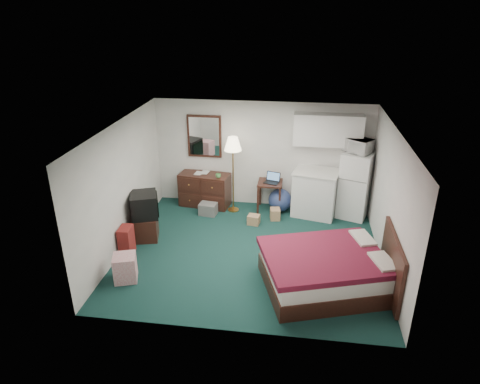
# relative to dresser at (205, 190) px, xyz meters

# --- Properties ---
(floor) EXTENTS (5.00, 4.50, 0.01)m
(floor) POSITION_rel_dresser_xyz_m (1.33, -1.98, -0.40)
(floor) COLOR #173A38
(floor) RESTS_ON ground
(ceiling) EXTENTS (5.00, 4.50, 0.01)m
(ceiling) POSITION_rel_dresser_xyz_m (1.33, -1.98, 2.10)
(ceiling) COLOR silver
(ceiling) RESTS_ON walls
(walls) EXTENTS (5.01, 4.51, 2.50)m
(walls) POSITION_rel_dresser_xyz_m (1.33, -1.98, 0.85)
(walls) COLOR silver
(walls) RESTS_ON floor
(mirror) EXTENTS (0.80, 0.06, 1.00)m
(mirror) POSITION_rel_dresser_xyz_m (-0.02, 0.24, 1.25)
(mirror) COLOR white
(mirror) RESTS_ON walls
(upper_cabinets) EXTENTS (1.50, 0.35, 0.70)m
(upper_cabinets) POSITION_rel_dresser_xyz_m (2.78, 0.10, 1.55)
(upper_cabinets) COLOR silver
(upper_cabinets) RESTS_ON walls
(headboard) EXTENTS (0.06, 1.56, 1.00)m
(headboard) POSITION_rel_dresser_xyz_m (3.79, -2.93, 0.15)
(headboard) COLOR black
(headboard) RESTS_ON walls
(dresser) EXTENTS (1.24, 0.70, 0.80)m
(dresser) POSITION_rel_dresser_xyz_m (0.00, 0.00, 0.00)
(dresser) COLOR black
(dresser) RESTS_ON floor
(floor_lamp) EXTENTS (0.46, 0.46, 1.79)m
(floor_lamp) POSITION_rel_dresser_xyz_m (0.72, -0.20, 0.49)
(floor_lamp) COLOR #BE8133
(floor_lamp) RESTS_ON floor
(desk) EXTENTS (0.56, 0.56, 0.71)m
(desk) POSITION_rel_dresser_xyz_m (1.56, -0.05, -0.05)
(desk) COLOR black
(desk) RESTS_ON floor
(exercise_ball) EXTENTS (0.61, 0.61, 0.54)m
(exercise_ball) POSITION_rel_dresser_xyz_m (1.81, -0.07, -0.13)
(exercise_ball) COLOR navy
(exercise_ball) RESTS_ON floor
(kitchen_counter) EXTENTS (1.08, 0.91, 1.03)m
(kitchen_counter) POSITION_rel_dresser_xyz_m (2.60, -0.13, 0.11)
(kitchen_counter) COLOR silver
(kitchen_counter) RESTS_ON floor
(fridge) EXTENTS (0.80, 0.80, 1.52)m
(fridge) POSITION_rel_dresser_xyz_m (3.46, -0.10, 0.36)
(fridge) COLOR white
(fridge) RESTS_ON floor
(bed) EXTENTS (2.39, 2.11, 0.64)m
(bed) POSITION_rel_dresser_xyz_m (2.73, -2.93, -0.08)
(bed) COLOR #5C0D20
(bed) RESTS_ON floor
(tv_stand) EXTENTS (0.60, 0.63, 0.49)m
(tv_stand) POSITION_rel_dresser_xyz_m (-0.88, -1.74, -0.16)
(tv_stand) COLOR black
(tv_stand) RESTS_ON floor
(suitcase) EXTENTS (0.24, 0.37, 0.58)m
(suitcase) POSITION_rel_dresser_xyz_m (-1.03, -2.40, -0.11)
(suitcase) COLOR #5E150D
(suitcase) RESTS_ON floor
(retail_box) EXTENTS (0.48, 0.48, 0.48)m
(retail_box) POSITION_rel_dresser_xyz_m (-0.74, -3.20, -0.16)
(retail_box) COLOR white
(retail_box) RESTS_ON floor
(file_bin) EXTENTS (0.42, 0.34, 0.27)m
(file_bin) POSITION_rel_dresser_xyz_m (0.18, -0.50, -0.26)
(file_bin) COLOR slate
(file_bin) RESTS_ON floor
(cardboard_box_a) EXTENTS (0.28, 0.25, 0.21)m
(cardboard_box_a) POSITION_rel_dresser_xyz_m (1.27, -0.82, -0.29)
(cardboard_box_a) COLOR olive
(cardboard_box_a) RESTS_ON floor
(cardboard_box_b) EXTENTS (0.25, 0.28, 0.25)m
(cardboard_box_b) POSITION_rel_dresser_xyz_m (1.72, -0.52, -0.27)
(cardboard_box_b) COLOR olive
(cardboard_box_b) RESTS_ON floor
(laptop) EXTENTS (0.39, 0.35, 0.22)m
(laptop) POSITION_rel_dresser_xyz_m (1.59, -0.10, 0.42)
(laptop) COLOR black
(laptop) RESTS_ON desk
(crt_tv) EXTENTS (0.71, 0.73, 0.50)m
(crt_tv) POSITION_rel_dresser_xyz_m (-0.88, -1.69, 0.34)
(crt_tv) COLOR black
(crt_tv) RESTS_ON tv_stand
(microwave) EXTENTS (0.64, 0.59, 0.39)m
(microwave) POSITION_rel_dresser_xyz_m (3.43, -0.07, 1.31)
(microwave) COLOR white
(microwave) RESTS_ON fridge
(book_a) EXTENTS (0.17, 0.04, 0.23)m
(book_a) POSITION_rel_dresser_xyz_m (-0.22, 0.02, 0.52)
(book_a) COLOR olive
(book_a) RESTS_ON dresser
(book_b) EXTENTS (0.19, 0.05, 0.25)m
(book_b) POSITION_rel_dresser_xyz_m (-0.10, 0.09, 0.53)
(book_b) COLOR olive
(book_b) RESTS_ON dresser
(mug) EXTENTS (0.15, 0.14, 0.12)m
(mug) POSITION_rel_dresser_xyz_m (0.37, -0.18, 0.46)
(mug) COLOR #4C8C48
(mug) RESTS_ON dresser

